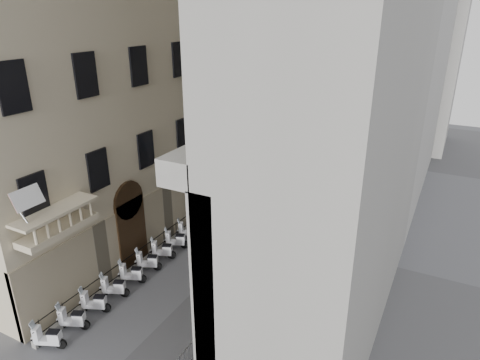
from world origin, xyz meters
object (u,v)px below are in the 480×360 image
object	(u,v)px
info_kiosk	(256,187)
pedestrian_b	(345,166)
street_lamp	(212,170)
security_tent	(254,177)
scooter_0	(50,348)
pedestrian_a	(278,188)

from	to	relation	value
info_kiosk	pedestrian_b	distance (m)	10.57
street_lamp	security_tent	bearing A→B (deg)	61.53
scooter_0	security_tent	world-z (taller)	security_tent
street_lamp	pedestrian_b	size ratio (longest dim) A/B	5.34
security_tent	pedestrian_a	xyz separation A→B (m)	(0.65, 3.44, -2.11)
info_kiosk	pedestrian_b	bearing A→B (deg)	37.88
pedestrian_b	security_tent	bearing A→B (deg)	74.54
info_kiosk	pedestrian_b	world-z (taller)	info_kiosk
scooter_0	pedestrian_b	xyz separation A→B (m)	(6.55, 29.51, 0.80)
street_lamp	info_kiosk	distance (m)	8.62
security_tent	pedestrian_a	distance (m)	4.09
pedestrian_b	info_kiosk	bearing A→B (deg)	64.34
scooter_0	info_kiosk	size ratio (longest dim) A/B	0.79
security_tent	street_lamp	xyz separation A→B (m)	(-0.73, -5.00, 2.14)
security_tent	pedestrian_a	size ratio (longest dim) A/B	2.61
security_tent	street_lamp	world-z (taller)	street_lamp
street_lamp	pedestrian_a	world-z (taller)	street_lamp
scooter_0	pedestrian_b	size ratio (longest dim) A/B	0.94
street_lamp	pedestrian_b	world-z (taller)	street_lamp
info_kiosk	scooter_0	bearing A→B (deg)	-115.02
security_tent	street_lamp	size ratio (longest dim) A/B	0.51
scooter_0	security_tent	xyz separation A→B (m)	(2.24, 17.83, 2.95)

